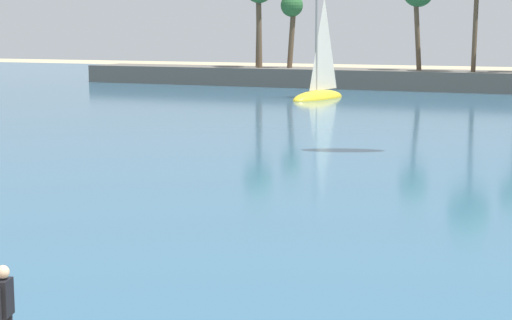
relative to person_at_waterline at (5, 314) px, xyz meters
name	(u,v)px	position (x,y,z in m)	size (l,w,h in m)	color
person_at_waterline	(5,314)	(0.00, 0.00, 0.00)	(0.30, 0.52, 1.67)	black
sailboat_near_shore	(319,87)	(-14.59, 52.55, 0.06)	(3.10, 7.04, 9.87)	yellow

